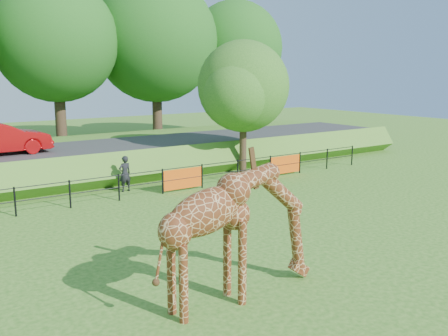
{
  "coord_description": "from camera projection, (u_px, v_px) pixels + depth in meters",
  "views": [
    {
      "loc": [
        -7.74,
        -10.66,
        5.14
      ],
      "look_at": [
        1.6,
        2.8,
        2.0
      ],
      "focal_mm": 40.0,
      "sensor_mm": 36.0,
      "label": 1
    }
  ],
  "objects": [
    {
      "name": "tree_east",
      "position": [
        245.0,
        90.0,
        25.12
      ],
      "size": [
        5.4,
        4.71,
        6.76
      ],
      "color": "#382819",
      "rests_on": "ground"
    },
    {
      "name": "perimeter_fence",
      "position": [
        119.0,
        187.0,
        20.26
      ],
      "size": [
        28.07,
        0.1,
        1.1
      ],
      "primitive_type": null,
      "color": "black",
      "rests_on": "ground"
    },
    {
      "name": "visitor",
      "position": [
        125.0,
        174.0,
        21.79
      ],
      "size": [
        0.62,
        0.45,
        1.58
      ],
      "primitive_type": "imported",
      "rotation": [
        0.0,
        0.0,
        3.28
      ],
      "color": "black",
      "rests_on": "ground"
    },
    {
      "name": "giraffe",
      "position": [
        239.0,
        234.0,
        11.29
      ],
      "size": [
        4.36,
        0.88,
        3.11
      ],
      "primitive_type": null,
      "rotation": [
        0.0,
        0.0,
        0.02
      ],
      "color": "#592912",
      "rests_on": "ground"
    },
    {
      "name": "embankment",
      "position": [
        62.0,
        159.0,
        26.29
      ],
      "size": [
        40.0,
        9.0,
        1.3
      ],
      "primitive_type": "cube",
      "color": "#296218",
      "rests_on": "ground"
    },
    {
      "name": "ground",
      "position": [
        234.0,
        260.0,
        13.9
      ],
      "size": [
        90.0,
        90.0,
        0.0
      ],
      "primitive_type": "plane",
      "color": "#296218",
      "rests_on": "ground"
    },
    {
      "name": "bg_tree_line",
      "position": [
        54.0,
        39.0,
        31.36
      ],
      "size": [
        37.3,
        8.8,
        11.82
      ],
      "color": "#382819",
      "rests_on": "ground"
    },
    {
      "name": "road",
      "position": [
        70.0,
        149.0,
        24.94
      ],
      "size": [
        40.0,
        5.0,
        0.12
      ],
      "primitive_type": "cube",
      "color": "#28282A",
      "rests_on": "embankment"
    }
  ]
}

